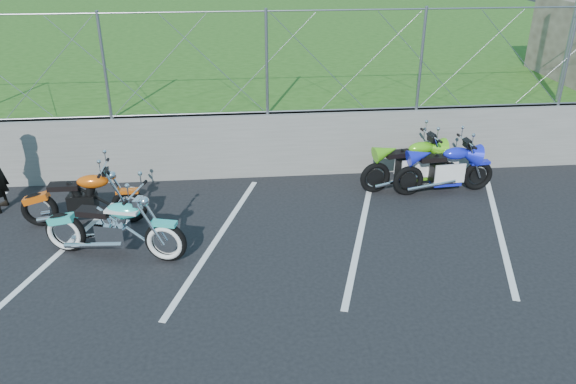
{
  "coord_description": "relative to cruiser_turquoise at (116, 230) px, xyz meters",
  "views": [
    {
      "loc": [
        0.37,
        -7.11,
        4.66
      ],
      "look_at": [
        1.19,
        1.3,
        0.64
      ],
      "focal_mm": 35.0,
      "sensor_mm": 36.0,
      "label": 1
    }
  ],
  "objects": [
    {
      "name": "sportbike_green",
      "position": [
        5.24,
        2.02,
        -0.0
      ],
      "size": [
        2.04,
        0.72,
        1.06
      ],
      "rotation": [
        0.0,
        0.0,
        0.18
      ],
      "color": "black",
      "rests_on": "ground"
    },
    {
      "name": "sportbike_blue",
      "position": [
        5.82,
        1.75,
        -0.01
      ],
      "size": [
        2.0,
        0.71,
        1.04
      ],
      "rotation": [
        0.0,
        0.0,
        0.07
      ],
      "color": "black",
      "rests_on": "ground"
    },
    {
      "name": "retaining_wall",
      "position": [
        1.52,
        2.92,
        0.19
      ],
      "size": [
        30.0,
        0.22,
        1.3
      ],
      "primitive_type": "cube",
      "color": "slate",
      "rests_on": "ground"
    },
    {
      "name": "ground",
      "position": [
        1.52,
        -0.58,
        -0.46
      ],
      "size": [
        90.0,
        90.0,
        0.0
      ],
      "primitive_type": "plane",
      "color": "black",
      "rests_on": "ground"
    },
    {
      "name": "naked_orange",
      "position": [
        -0.7,
        1.11,
        -0.01
      ],
      "size": [
        2.11,
        0.72,
        1.05
      ],
      "rotation": [
        0.0,
        0.0,
        -0.01
      ],
      "color": "black",
      "rests_on": "ground"
    },
    {
      "name": "grass_field",
      "position": [
        1.52,
        12.92,
        0.19
      ],
      "size": [
        30.0,
        20.0,
        1.3
      ],
      "primitive_type": "cube",
      "color": "#254F15",
      "rests_on": "ground"
    },
    {
      "name": "sign_pole",
      "position": [
        8.72,
        3.32,
        2.34
      ],
      "size": [
        0.08,
        0.08,
        3.0
      ],
      "primitive_type": "cylinder",
      "color": "gray",
      "rests_on": "grass_field"
    },
    {
      "name": "chain_link_fence",
      "position": [
        1.52,
        2.92,
        1.84
      ],
      "size": [
        28.0,
        0.03,
        2.0
      ],
      "color": "gray",
      "rests_on": "retaining_wall"
    },
    {
      "name": "parking_lines",
      "position": [
        2.72,
        0.42,
        -0.46
      ],
      "size": [
        18.29,
        4.31,
        0.01
      ],
      "color": "silver",
      "rests_on": "ground"
    },
    {
      "name": "cruiser_turquoise",
      "position": [
        0.0,
        0.0,
        0.0
      ],
      "size": [
        2.26,
        0.84,
        1.15
      ],
      "rotation": [
        0.0,
        0.0,
        -0.27
      ],
      "color": "black",
      "rests_on": "ground"
    }
  ]
}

